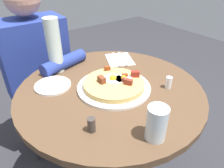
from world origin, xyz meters
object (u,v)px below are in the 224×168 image
(person_seated, at_px, (41,84))
(pepper_shaker, at_px, (91,125))
(fork, at_px, (117,59))
(breakfast_pizza, at_px, (114,83))
(salt_shaker, at_px, (169,82))
(water_glass, at_px, (157,123))
(pizza_plate, at_px, (114,87))
(dining_table, at_px, (110,116))
(bread_plate, at_px, (53,85))
(knife, at_px, (123,59))
(water_bottle, at_px, (54,46))

(person_seated, bearing_deg, pepper_shaker, 85.79)
(fork, bearing_deg, pepper_shaker, -21.44)
(breakfast_pizza, xyz_separation_m, salt_shaker, (-0.20, 0.14, 0.00))
(water_glass, bearing_deg, person_seated, -83.89)
(pizza_plate, bearing_deg, person_seated, -74.22)
(water_glass, bearing_deg, dining_table, -100.14)
(pizza_plate, xyz_separation_m, bread_plate, (0.22, -0.18, -0.00))
(bread_plate, xyz_separation_m, salt_shaker, (-0.42, 0.32, 0.02))
(breakfast_pizza, distance_m, knife, 0.30)
(pepper_shaker, bearing_deg, person_seated, -94.21)
(dining_table, height_order, person_seated, person_seated)
(pizza_plate, distance_m, fork, 0.29)
(bread_plate, bearing_deg, water_bottle, -121.72)
(dining_table, xyz_separation_m, water_bottle, (0.12, -0.30, 0.30))
(knife, relative_size, salt_shaker, 3.33)
(dining_table, height_order, knife, knife)
(water_glass, bearing_deg, pizza_plate, -102.23)
(person_seated, height_order, water_bottle, person_seated)
(breakfast_pizza, relative_size, bread_plate, 1.66)
(breakfast_pizza, distance_m, pepper_shaker, 0.28)
(bread_plate, height_order, fork, bread_plate)
(pizza_plate, distance_m, pepper_shaker, 0.28)
(fork, height_order, pepper_shaker, pepper_shaker)
(breakfast_pizza, height_order, knife, breakfast_pizza)
(bread_plate, xyz_separation_m, water_bottle, (-0.08, -0.13, 0.13))
(bread_plate, bearing_deg, salt_shaker, 142.65)
(breakfast_pizza, bearing_deg, pizza_plate, 5.77)
(fork, xyz_separation_m, knife, (-0.03, 0.01, 0.00))
(salt_shaker, bearing_deg, water_glass, 33.15)
(dining_table, bearing_deg, pepper_shaker, 41.25)
(knife, xyz_separation_m, water_bottle, (0.35, -0.10, 0.13))
(salt_shaker, bearing_deg, knife, -93.31)
(water_glass, relative_size, water_bottle, 0.45)
(person_seated, relative_size, knife, 6.31)
(dining_table, bearing_deg, knife, -139.56)
(pizza_plate, bearing_deg, water_bottle, -66.87)
(dining_table, relative_size, breakfast_pizza, 3.08)
(water_bottle, height_order, pepper_shaker, water_bottle)
(dining_table, distance_m, person_seated, 0.59)
(breakfast_pizza, height_order, bread_plate, breakfast_pizza)
(dining_table, bearing_deg, breakfast_pizza, 128.31)
(person_seated, xyz_separation_m, breakfast_pizza, (-0.17, 0.58, 0.24))
(person_seated, xyz_separation_m, knife, (-0.39, 0.37, 0.22))
(fork, height_order, water_bottle, water_bottle)
(fork, bearing_deg, breakfast_pizza, -14.78)
(fork, distance_m, salt_shaker, 0.37)
(water_glass, xyz_separation_m, water_bottle, (0.06, -0.63, 0.07))
(pizza_plate, distance_m, bread_plate, 0.28)
(bread_plate, height_order, knife, bread_plate)
(breakfast_pizza, xyz_separation_m, pepper_shaker, (0.22, 0.17, 0.00))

